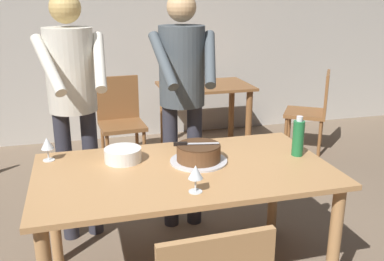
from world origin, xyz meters
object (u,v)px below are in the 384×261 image
(background_chair_1, at_px, (121,118))
(wine_glass_near, at_px, (47,144))
(person_cutting_cake, at_px, (182,87))
(background_table, at_px, (205,99))
(cake_on_platter, at_px, (199,154))
(plate_stack, at_px, (123,155))
(cake_knife, at_px, (186,144))
(water_bottle, at_px, (298,138))
(person_standing_beside, at_px, (72,93))
(wine_glass_far, at_px, (196,173))
(main_dining_table, at_px, (185,184))
(background_chair_0, at_px, (313,108))

(background_chair_1, bearing_deg, wine_glass_near, -109.12)
(person_cutting_cake, distance_m, background_table, 1.81)
(cake_on_platter, xyz_separation_m, plate_stack, (-0.43, 0.13, -0.01))
(cake_knife, distance_m, background_table, 2.36)
(cake_knife, relative_size, plate_stack, 1.22)
(cake_on_platter, relative_size, background_table, 0.34)
(water_bottle, relative_size, person_standing_beside, 0.15)
(plate_stack, bearing_deg, person_standing_beside, 117.85)
(plate_stack, distance_m, person_cutting_cake, 0.73)
(cake_on_platter, distance_m, wine_glass_far, 0.41)
(person_cutting_cake, relative_size, person_standing_beside, 1.00)
(wine_glass_far, bearing_deg, wine_glass_near, 138.67)
(wine_glass_near, relative_size, water_bottle, 0.58)
(main_dining_table, xyz_separation_m, cake_on_platter, (0.11, 0.07, 0.15))
(cake_on_platter, relative_size, wine_glass_far, 2.36)
(plate_stack, bearing_deg, person_cutting_cake, 44.29)
(main_dining_table, xyz_separation_m, background_chair_1, (-0.15, 2.07, -0.16))
(background_chair_0, xyz_separation_m, background_chair_1, (-2.10, 0.17, 0.00))
(person_cutting_cake, height_order, background_chair_0, person_cutting_cake)
(cake_on_platter, height_order, water_bottle, water_bottle)
(cake_knife, distance_m, person_cutting_cake, 0.64)
(water_bottle, xyz_separation_m, background_chair_0, (1.22, 1.87, -0.37))
(wine_glass_far, height_order, background_chair_0, background_chair_0)
(cake_knife, height_order, background_chair_1, background_chair_1)
(person_cutting_cake, bearing_deg, main_dining_table, -103.10)
(background_chair_0, bearing_deg, main_dining_table, -135.80)
(plate_stack, xyz_separation_m, wine_glass_near, (-0.43, 0.13, 0.06))
(cake_knife, relative_size, background_chair_0, 0.30)
(main_dining_table, relative_size, background_chair_1, 1.87)
(background_table, bearing_deg, person_standing_beside, -131.53)
(plate_stack, distance_m, background_chair_0, 2.85)
(person_standing_beside, relative_size, background_chair_0, 1.91)
(main_dining_table, relative_size, plate_stack, 7.65)
(cake_on_platter, relative_size, person_cutting_cake, 0.20)
(wine_glass_far, distance_m, background_chair_0, 2.98)
(main_dining_table, distance_m, cake_on_platter, 0.20)
(cake_knife, bearing_deg, person_standing_beside, 135.29)
(main_dining_table, height_order, wine_glass_far, wine_glass_far)
(cake_on_platter, height_order, background_chair_0, background_chair_0)
(plate_stack, height_order, background_chair_1, background_chair_1)
(wine_glass_near, relative_size, person_standing_beside, 0.08)
(cake_on_platter, bearing_deg, water_bottle, -4.72)
(wine_glass_near, bearing_deg, person_standing_beside, 66.19)
(water_bottle, bearing_deg, cake_knife, 174.58)
(wine_glass_near, distance_m, person_cutting_cake, 1.00)
(cake_on_platter, height_order, wine_glass_far, wine_glass_far)
(water_bottle, distance_m, background_table, 2.29)
(wine_glass_far, bearing_deg, cake_knife, 81.93)
(wine_glass_near, bearing_deg, cake_on_platter, -16.74)
(background_chair_0, bearing_deg, plate_stack, -143.38)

